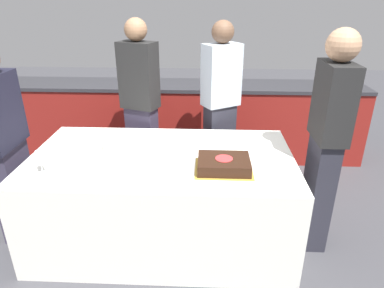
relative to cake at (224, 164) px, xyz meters
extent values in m
plane|color=#424247|center=(-0.47, 0.21, -0.81)|extent=(14.00, 14.00, 0.00)
cube|color=maroon|center=(-0.47, 1.84, -0.37)|extent=(4.40, 0.55, 0.88)
cube|color=#2D2D33|center=(-0.47, 1.84, 0.09)|extent=(4.40, 0.58, 0.04)
cube|color=white|center=(-0.47, 0.21, -0.43)|extent=(2.03, 1.12, 0.77)
cube|color=gold|center=(0.00, 0.00, -0.04)|extent=(0.41, 0.32, 0.00)
cube|color=black|center=(0.00, 0.00, 0.00)|extent=(0.37, 0.28, 0.08)
cylinder|color=red|center=(0.00, 0.00, 0.04)|extent=(0.12, 0.12, 0.00)
cylinder|color=white|center=(-0.85, 0.31, -0.01)|extent=(0.22, 0.22, 0.06)
cylinder|color=white|center=(-1.27, -0.11, -0.04)|extent=(0.06, 0.06, 0.00)
cylinder|color=white|center=(-1.27, -0.11, -0.01)|extent=(0.01, 0.01, 0.06)
cylinder|color=white|center=(-1.27, -0.11, 0.08)|extent=(0.05, 0.05, 0.10)
cylinder|color=white|center=(-0.10, 0.28, -0.04)|extent=(0.20, 0.20, 0.00)
cube|color=#282833|center=(0.00, 0.98, -0.34)|extent=(0.32, 0.28, 0.93)
cube|color=silver|center=(0.00, 0.98, 0.41)|extent=(0.39, 0.34, 0.57)
sphere|color=brown|center=(0.00, 0.98, 0.79)|extent=(0.20, 0.20, 0.20)
cube|color=#383347|center=(-1.70, 0.21, -0.40)|extent=(0.16, 0.36, 0.82)
cube|color=#282833|center=(0.76, 0.21, -0.34)|extent=(0.16, 0.31, 0.93)
cube|color=black|center=(0.76, 0.21, 0.40)|extent=(0.20, 0.37, 0.56)
sphere|color=tan|center=(0.76, 0.21, 0.79)|extent=(0.23, 0.23, 0.23)
cube|color=#383347|center=(-0.77, 0.98, -0.36)|extent=(0.33, 0.25, 0.90)
cube|color=black|center=(-0.77, 0.98, 0.40)|extent=(0.39, 0.31, 0.61)
sphere|color=#936B4C|center=(-0.77, 0.98, 0.81)|extent=(0.21, 0.21, 0.21)
camera|label=1|loc=(-0.12, -2.16, 1.12)|focal=32.00mm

